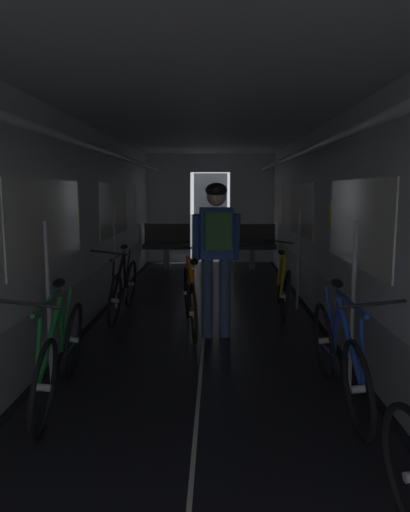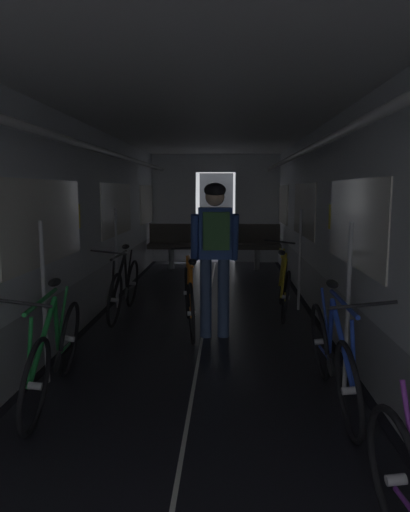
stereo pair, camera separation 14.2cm
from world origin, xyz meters
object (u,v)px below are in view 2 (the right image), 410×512
(bicycle_black, at_px, (124,287))
(bicycle_green, at_px, (54,353))
(bicycle_blue, at_px, (333,356))
(bench_seat_far_left, at_px, (171,242))
(bicycle_yellow, at_px, (284,285))
(bicycle_orange_in_aisle, at_px, (189,298))
(bench_seat_far_right, at_px, (257,242))
(person_cyclist_aisle, at_px, (215,243))

(bicycle_black, xyz_separation_m, bicycle_green, (-0.01, -2.49, -0.00))
(bicycle_green, bearing_deg, bicycle_blue, 0.66)
(bench_seat_far_left, distance_m, bicycle_blue, 6.58)
(bicycle_yellow, xyz_separation_m, bicycle_orange_in_aisle, (-1.21, -0.83, 0.00))
(bench_seat_far_right, height_order, bicycle_green, bicycle_green)
(bench_seat_far_left, bearing_deg, bicycle_orange_in_aisle, -80.49)
(bicycle_yellow, bearing_deg, bicycle_orange_in_aisle, -145.55)
(bicycle_black, bearing_deg, bicycle_blue, -48.63)
(bench_seat_far_right, xyz_separation_m, bicycle_blue, (0.20, -6.27, -0.19))
(person_cyclist_aisle, height_order, bicycle_orange_in_aisle, person_cyclist_aisle)
(bench_seat_far_right, distance_m, bicycle_black, 4.29)
(bench_seat_far_left, bearing_deg, bicycle_black, -92.64)
(bicycle_blue, relative_size, bicycle_green, 1.00)
(bicycle_yellow, relative_size, bicycle_black, 1.00)
(bicycle_blue, height_order, bicycle_yellow, bicycle_blue)
(bench_seat_far_right, relative_size, bicycle_black, 0.58)
(bicycle_orange_in_aisle, bearing_deg, bicycle_yellow, 34.45)
(bicycle_black, bearing_deg, person_cyclist_aisle, -35.12)
(bench_seat_far_left, distance_m, bicycle_orange_in_aisle, 4.45)
(bicycle_blue, distance_m, bicycle_orange_in_aisle, 2.27)
(bench_seat_far_left, bearing_deg, bench_seat_far_right, 0.00)
(bicycle_blue, relative_size, person_cyclist_aisle, 0.98)
(bench_seat_far_right, relative_size, bicycle_blue, 0.58)
(bench_seat_far_left, relative_size, bicycle_black, 0.58)
(bicycle_green, bearing_deg, person_cyclist_aisle, 53.20)
(bench_seat_far_right, relative_size, bicycle_green, 0.58)
(bench_seat_far_right, height_order, person_cyclist_aisle, person_cyclist_aisle)
(bench_seat_far_right, bearing_deg, bicycle_black, -117.47)
(person_cyclist_aisle, xyz_separation_m, bicycle_orange_in_aisle, (-0.31, 0.27, -0.69))
(bench_seat_far_right, bearing_deg, bicycle_green, -107.48)
(bench_seat_far_left, relative_size, bench_seat_far_right, 1.00)
(bench_seat_far_right, bearing_deg, person_cyclist_aisle, -99.23)
(bench_seat_far_left, xyz_separation_m, bicycle_blue, (2.00, -6.27, -0.19))
(bicycle_green, distance_m, person_cyclist_aisle, 2.16)
(bicycle_blue, xyz_separation_m, person_cyclist_aisle, (-0.96, 1.61, 0.69))
(bicycle_black, relative_size, bicycle_orange_in_aisle, 1.00)
(bicycle_green, bearing_deg, bicycle_yellow, 52.13)
(bench_seat_far_left, distance_m, person_cyclist_aisle, 4.80)
(bicycle_yellow, distance_m, bicycle_black, 2.13)
(bench_seat_far_right, relative_size, bicycle_yellow, 0.58)
(person_cyclist_aisle, bearing_deg, bicycle_orange_in_aisle, 139.11)
(bench_seat_far_left, height_order, bicycle_black, bench_seat_far_left)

